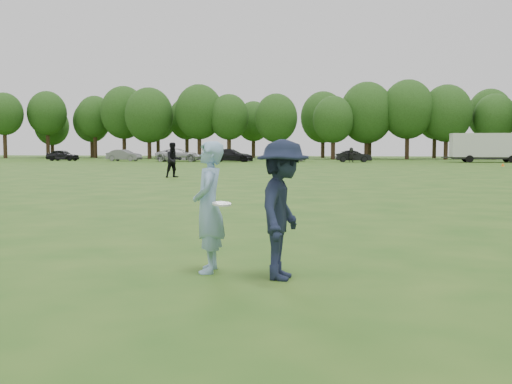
% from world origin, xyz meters
% --- Properties ---
extents(ground, '(200.00, 200.00, 0.00)m').
position_xyz_m(ground, '(0.00, 0.00, 0.00)').
color(ground, '#275317').
rests_on(ground, ground).
extents(thrower, '(0.54, 0.74, 1.88)m').
position_xyz_m(thrower, '(-1.08, 0.14, 0.94)').
color(thrower, '#89AFD4').
rests_on(thrower, ground).
extents(defender, '(0.81, 1.29, 1.91)m').
position_xyz_m(defender, '(0.02, -0.16, 0.95)').
color(defender, '#171E33').
rests_on(defender, ground).
extents(player_far_a, '(1.24, 1.20, 2.02)m').
position_xyz_m(player_far_a, '(-9.20, 25.01, 1.01)').
color(player_far_a, black).
rests_on(player_far_a, ground).
extents(player_far_d, '(1.60, 0.79, 1.65)m').
position_xyz_m(player_far_d, '(0.84, 58.84, 0.83)').
color(player_far_d, black).
rests_on(player_far_d, ground).
extents(car_a, '(4.04, 1.80, 1.35)m').
position_xyz_m(car_a, '(-34.04, 60.37, 0.68)').
color(car_a, black).
rests_on(car_a, ground).
extents(car_b, '(4.31, 1.93, 1.38)m').
position_xyz_m(car_b, '(-26.07, 60.16, 0.69)').
color(car_b, slate).
rests_on(car_b, ground).
extents(car_c, '(5.62, 3.00, 1.50)m').
position_xyz_m(car_c, '(-18.88, 58.96, 0.75)').
color(car_c, '#B4B5BA').
rests_on(car_c, ground).
extents(car_d, '(5.08, 2.08, 1.47)m').
position_xyz_m(car_d, '(-12.72, 58.84, 0.74)').
color(car_d, black).
rests_on(car_d, ground).
extents(car_e, '(3.98, 2.01, 1.30)m').
position_xyz_m(car_e, '(-6.20, 61.20, 0.65)').
color(car_e, gray).
rests_on(car_e, ground).
extents(car_f, '(4.15, 1.92, 1.32)m').
position_xyz_m(car_f, '(1.07, 60.14, 0.66)').
color(car_f, black).
rests_on(car_f, ground).
extents(field_cone, '(0.28, 0.28, 0.30)m').
position_xyz_m(field_cone, '(14.19, 47.81, 0.15)').
color(field_cone, orange).
rests_on(field_cone, ground).
extents(disc_in_play, '(0.28, 0.28, 0.07)m').
position_xyz_m(disc_in_play, '(-0.85, -0.05, 1.01)').
color(disc_in_play, white).
rests_on(disc_in_play, ground).
extents(cargo_trailer, '(9.00, 2.75, 3.20)m').
position_xyz_m(cargo_trailer, '(15.75, 60.94, 1.78)').
color(cargo_trailer, silver).
rests_on(cargo_trailer, ground).
extents(treeline, '(130.35, 18.39, 11.74)m').
position_xyz_m(treeline, '(2.81, 76.90, 6.26)').
color(treeline, '#332114').
rests_on(treeline, ground).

